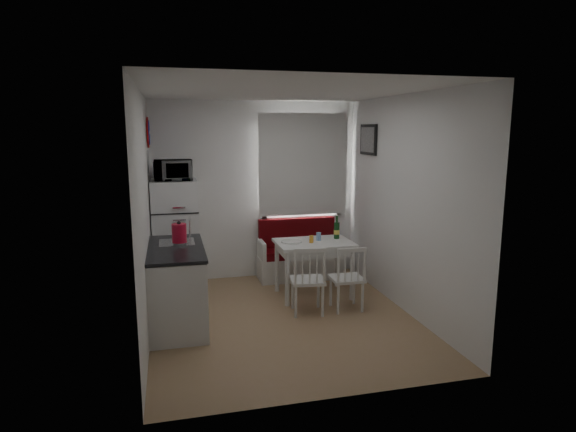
% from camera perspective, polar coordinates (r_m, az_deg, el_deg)
% --- Properties ---
extents(floor, '(3.00, 3.50, 0.02)m').
position_cam_1_polar(floor, '(5.77, -0.54, -12.07)').
color(floor, '#A48257').
rests_on(floor, ground).
extents(ceiling, '(3.00, 3.50, 0.02)m').
position_cam_1_polar(ceiling, '(5.36, -0.59, 14.61)').
color(ceiling, white).
rests_on(ceiling, wall_back).
extents(wall_back, '(3.00, 0.02, 2.60)m').
position_cam_1_polar(wall_back, '(7.11, -3.81, 3.01)').
color(wall_back, white).
rests_on(wall_back, floor).
extents(wall_front, '(3.00, 0.02, 2.60)m').
position_cam_1_polar(wall_front, '(3.77, 5.59, -3.50)').
color(wall_front, white).
rests_on(wall_front, floor).
extents(wall_left, '(0.02, 3.50, 2.60)m').
position_cam_1_polar(wall_left, '(5.28, -16.61, 0.09)').
color(wall_left, white).
rests_on(wall_left, floor).
extents(wall_right, '(0.02, 3.50, 2.60)m').
position_cam_1_polar(wall_right, '(5.94, 13.68, 1.31)').
color(wall_right, white).
rests_on(wall_right, floor).
extents(window, '(1.22, 0.06, 1.47)m').
position_cam_1_polar(window, '(7.20, 1.71, 5.72)').
color(window, silver).
rests_on(window, wall_back).
extents(curtain, '(1.35, 0.02, 1.50)m').
position_cam_1_polar(curtain, '(7.13, 1.87, 6.08)').
color(curtain, silver).
rests_on(curtain, wall_back).
extents(kitchen_counter, '(0.62, 1.32, 1.16)m').
position_cam_1_polar(kitchen_counter, '(5.63, -13.02, -8.00)').
color(kitchen_counter, silver).
rests_on(kitchen_counter, floor).
extents(wall_sign, '(0.03, 0.40, 0.40)m').
position_cam_1_polar(wall_sign, '(6.65, -16.18, 9.48)').
color(wall_sign, navy).
rests_on(wall_sign, wall_left).
extents(picture_frame, '(0.04, 0.52, 0.42)m').
position_cam_1_polar(picture_frame, '(6.85, 9.48, 8.92)').
color(picture_frame, black).
rests_on(picture_frame, wall_right).
extents(bench, '(1.22, 0.47, 0.88)m').
position_cam_1_polar(bench, '(7.20, 1.33, -5.07)').
color(bench, silver).
rests_on(bench, floor).
extents(dining_table, '(0.99, 0.70, 0.74)m').
position_cam_1_polar(dining_table, '(6.35, 3.08, -3.78)').
color(dining_table, silver).
rests_on(dining_table, floor).
extents(chair_left, '(0.44, 0.43, 0.45)m').
position_cam_1_polar(chair_left, '(5.71, 2.58, -6.79)').
color(chair_left, silver).
rests_on(chair_left, floor).
extents(chair_right, '(0.39, 0.37, 0.44)m').
position_cam_1_polar(chair_right, '(5.87, 7.28, -6.57)').
color(chair_right, silver).
rests_on(chair_right, floor).
extents(fridge, '(0.61, 0.61, 1.52)m').
position_cam_1_polar(fridge, '(6.75, -13.15, -2.27)').
color(fridge, white).
rests_on(fridge, floor).
extents(microwave, '(0.49, 0.33, 0.27)m').
position_cam_1_polar(microwave, '(6.57, -13.46, 5.30)').
color(microwave, white).
rests_on(microwave, fridge).
extents(kettle, '(0.20, 0.20, 0.26)m').
position_cam_1_polar(kettle, '(5.58, -12.77, -2.02)').
color(kettle, red).
rests_on(kettle, kitchen_counter).
extents(wine_bottle, '(0.08, 0.08, 0.31)m').
position_cam_1_polar(wine_bottle, '(6.50, 5.80, -1.34)').
color(wine_bottle, '#16451C').
rests_on(wine_bottle, dining_table).
extents(drinking_glass_orange, '(0.06, 0.06, 0.09)m').
position_cam_1_polar(drinking_glass_orange, '(6.26, 2.78, -2.76)').
color(drinking_glass_orange, orange).
rests_on(drinking_glass_orange, dining_table).
extents(drinking_glass_blue, '(0.06, 0.06, 0.11)m').
position_cam_1_polar(drinking_glass_blue, '(6.39, 3.65, -2.44)').
color(drinking_glass_blue, '#84AFE1').
rests_on(drinking_glass_blue, dining_table).
extents(plate, '(0.27, 0.27, 0.02)m').
position_cam_1_polar(plate, '(6.27, 0.40, -3.07)').
color(plate, white).
rests_on(plate, dining_table).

